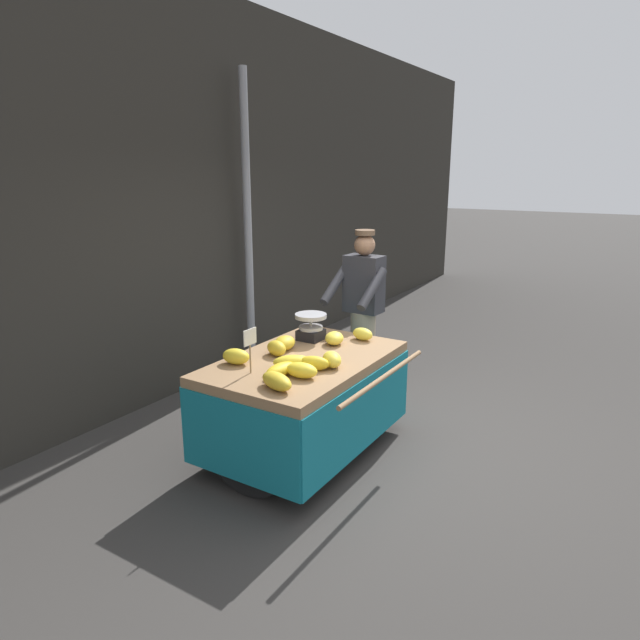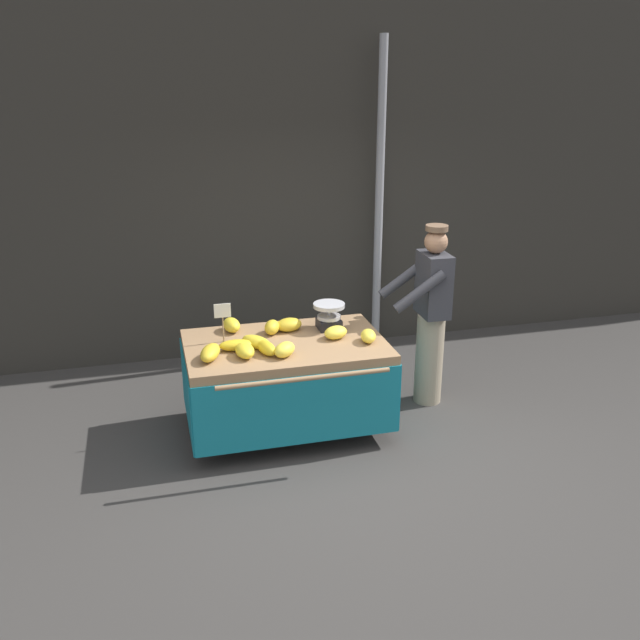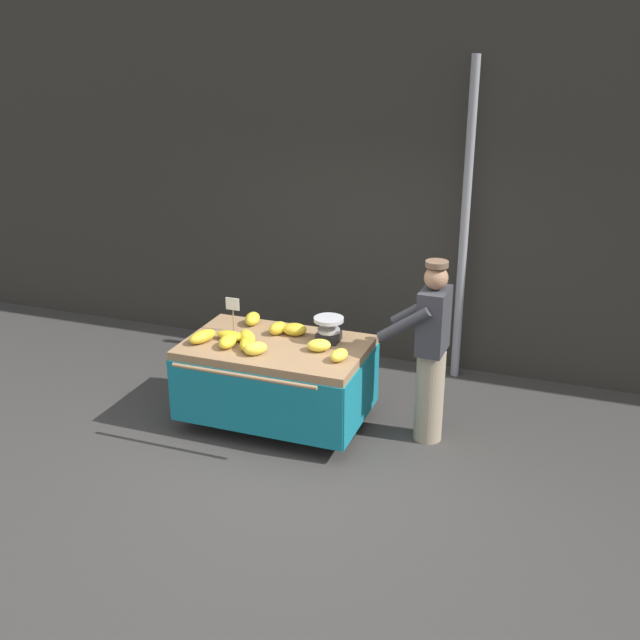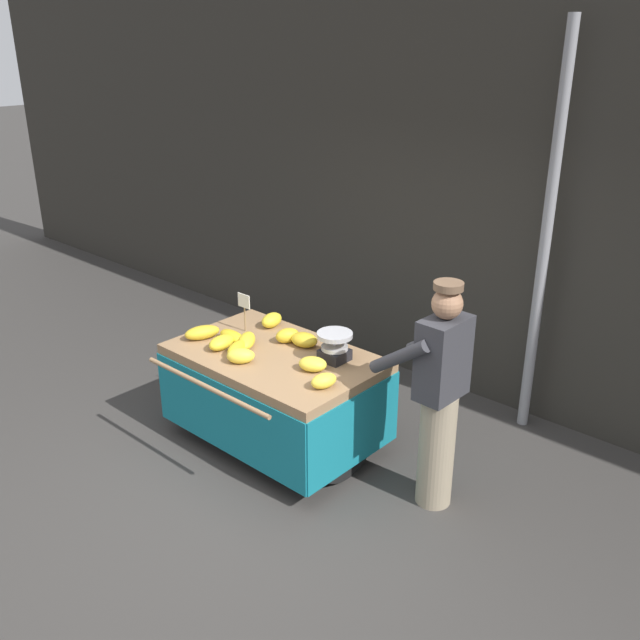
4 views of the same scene
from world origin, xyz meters
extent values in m
plane|color=#383533|center=(0.00, 0.00, 0.00)|extent=(60.00, 60.00, 0.00)
cube|color=#2D2B26|center=(0.00, 2.71, 2.03)|extent=(16.00, 0.24, 4.06)
cylinder|color=gray|center=(0.86, 2.40, 1.67)|extent=(0.09, 0.09, 3.34)
cube|color=#93704C|center=(-0.54, 0.72, 0.79)|extent=(1.68, 1.06, 0.08)
cylinder|color=black|center=(-1.30, 0.72, 0.38)|extent=(0.05, 0.77, 0.77)
cylinder|color=#B7B7BC|center=(-1.33, 0.72, 0.38)|extent=(0.01, 0.14, 0.14)
cylinder|color=black|center=(0.23, 0.72, 0.38)|extent=(0.05, 0.77, 0.77)
cylinder|color=#B7B7BC|center=(0.26, 0.72, 0.38)|extent=(0.01, 0.14, 0.14)
cylinder|color=#4C4742|center=(-0.54, 1.17, 0.38)|extent=(0.05, 0.05, 0.75)
cube|color=#147284|center=(-0.54, 0.19, 0.45)|extent=(1.68, 0.02, 0.60)
cube|color=#147284|center=(-0.54, 1.25, 0.45)|extent=(1.68, 0.02, 0.60)
cube|color=#147284|center=(-1.38, 0.72, 0.45)|extent=(0.02, 1.06, 0.60)
cube|color=#147284|center=(0.31, 0.72, 0.45)|extent=(0.02, 1.06, 0.60)
cylinder|color=#93704C|center=(-0.54, 0.01, 0.81)|extent=(1.35, 0.04, 0.04)
cube|color=black|center=(-0.09, 0.94, 0.88)|extent=(0.20, 0.20, 0.09)
cylinder|color=#B7B7BC|center=(-0.09, 0.94, 0.98)|extent=(0.02, 0.02, 0.11)
cylinder|color=#B7B7BC|center=(-0.09, 0.94, 1.05)|extent=(0.28, 0.28, 0.04)
cylinder|color=#B7B7BC|center=(-0.09, 0.94, 0.94)|extent=(0.21, 0.21, 0.03)
cylinder|color=#997A51|center=(-1.04, 0.86, 0.94)|extent=(0.01, 0.01, 0.22)
cube|color=white|center=(-1.04, 0.86, 1.11)|extent=(0.14, 0.01, 0.12)
ellipsoid|color=yellow|center=(-0.79, 0.66, 0.88)|extent=(0.29, 0.32, 0.10)
ellipsoid|color=yellow|center=(-0.10, 0.70, 0.89)|extent=(0.26, 0.24, 0.11)
ellipsoid|color=yellow|center=(-0.60, 0.42, 0.89)|extent=(0.25, 0.25, 0.12)
ellipsoid|color=gold|center=(-0.96, 0.64, 0.88)|extent=(0.30, 0.16, 0.09)
ellipsoid|color=yellow|center=(-0.94, 1.09, 0.89)|extent=(0.17, 0.24, 0.12)
ellipsoid|color=gold|center=(-1.19, 0.51, 0.89)|extent=(0.24, 0.33, 0.11)
ellipsoid|color=gold|center=(-0.61, 0.94, 0.89)|extent=(0.19, 0.24, 0.12)
ellipsoid|color=yellow|center=(-0.91, 0.49, 0.89)|extent=(0.17, 0.26, 0.11)
ellipsoid|color=gold|center=(-0.73, 0.50, 0.89)|extent=(0.18, 0.27, 0.11)
ellipsoid|color=gold|center=(-0.45, 0.98, 0.89)|extent=(0.26, 0.21, 0.12)
ellipsoid|color=yellow|center=(0.15, 0.55, 0.89)|extent=(0.17, 0.23, 0.11)
cylinder|color=gray|center=(0.89, 0.93, 0.44)|extent=(0.26, 0.26, 0.88)
cube|color=#333338|center=(0.89, 0.93, 1.17)|extent=(0.24, 0.39, 0.58)
sphere|color=#9E7051|center=(0.89, 0.93, 1.56)|extent=(0.21, 0.21, 0.21)
cylinder|color=brown|center=(0.89, 0.93, 1.69)|extent=(0.20, 0.20, 0.05)
cylinder|color=#333338|center=(0.67, 0.73, 1.18)|extent=(0.48, 0.10, 0.37)
cylinder|color=#333338|center=(0.68, 1.15, 1.18)|extent=(0.48, 0.10, 0.37)
camera|label=1|loc=(-4.08, -1.64, 2.29)|focal=31.41mm
camera|label=2|loc=(-1.60, -4.54, 3.00)|focal=38.37mm
camera|label=3|loc=(2.10, -5.26, 3.57)|focal=42.81mm
camera|label=4|loc=(3.12, -2.80, 3.22)|focal=39.20mm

